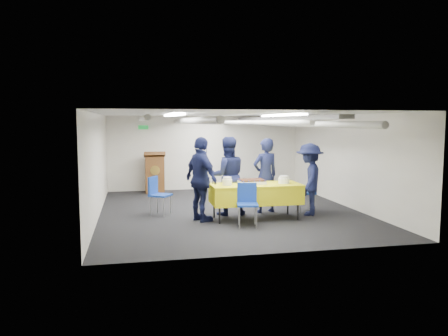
% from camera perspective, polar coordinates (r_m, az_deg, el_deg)
% --- Properties ---
extents(ground, '(7.00, 7.00, 0.00)m').
position_cam_1_polar(ground, '(10.49, 0.66, -5.58)').
color(ground, black).
rests_on(ground, ground).
extents(room_shell, '(6.00, 7.00, 2.30)m').
position_cam_1_polar(room_shell, '(10.70, 0.69, 4.42)').
color(room_shell, silver).
rests_on(room_shell, ground).
extents(serving_table, '(1.96, 0.86, 0.77)m').
position_cam_1_polar(serving_table, '(9.53, 4.14, -3.35)').
color(serving_table, black).
rests_on(serving_table, ground).
extents(sheet_cake, '(0.56, 0.44, 0.10)m').
position_cam_1_polar(sheet_cake, '(9.55, 3.63, -1.77)').
color(sheet_cake, white).
rests_on(sheet_cake, serving_table).
extents(plate_stack_left, '(0.21, 0.21, 0.18)m').
position_cam_1_polar(plate_stack_left, '(9.29, 0.42, -1.76)').
color(plate_stack_left, white).
rests_on(plate_stack_left, serving_table).
extents(plate_stack_right, '(0.25, 0.25, 0.17)m').
position_cam_1_polar(plate_stack_right, '(9.64, 7.83, -1.56)').
color(plate_stack_right, white).
rests_on(plate_stack_right, serving_table).
extents(podium, '(0.62, 0.53, 1.25)m').
position_cam_1_polar(podium, '(13.18, -9.04, -0.58)').
color(podium, brown).
rests_on(podium, ground).
extents(chair_near, '(0.49, 0.49, 0.87)m').
position_cam_1_polar(chair_near, '(8.92, 3.06, -4.17)').
color(chair_near, gray).
rests_on(chair_near, ground).
extents(chair_right, '(0.44, 0.44, 0.87)m').
position_cam_1_polar(chair_right, '(10.51, 11.01, -2.73)').
color(chair_right, gray).
rests_on(chair_right, ground).
extents(chair_left, '(0.58, 0.58, 0.87)m').
position_cam_1_polar(chair_left, '(10.10, -8.73, -3.04)').
color(chair_left, gray).
rests_on(chair_left, ground).
extents(sailor_a, '(0.72, 0.56, 1.74)m').
position_cam_1_polar(sailor_a, '(10.21, 5.42, -0.98)').
color(sailor_a, black).
rests_on(sailor_a, ground).
extents(sailor_b, '(0.87, 0.68, 1.78)m').
position_cam_1_polar(sailor_b, '(9.91, 0.42, -1.04)').
color(sailor_b, black).
rests_on(sailor_b, ground).
extents(sailor_c, '(0.84, 1.14, 1.80)m').
position_cam_1_polar(sailor_c, '(9.27, -2.99, -1.49)').
color(sailor_c, black).
rests_on(sailor_c, ground).
extents(sailor_d, '(1.04, 1.22, 1.64)m').
position_cam_1_polar(sailor_d, '(10.09, 11.09, -1.44)').
color(sailor_d, black).
rests_on(sailor_d, ground).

